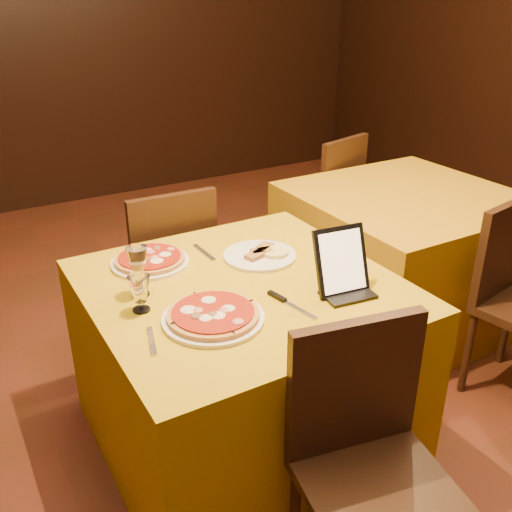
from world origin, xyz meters
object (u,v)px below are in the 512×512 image
main_table (243,366)px  side_table (402,257)px  wine_glass (139,271)px  pizza_near (213,316)px  water_glass (140,294)px  tablet (341,260)px  chair_side_far (318,202)px  pizza_far (150,260)px  chair_main_near (381,492)px  chair_main_far (164,269)px

main_table → side_table: 1.34m
main_table → wine_glass: size_ratio=5.79×
pizza_near → water_glass: 0.26m
pizza_near → side_table: bearing=22.7°
water_glass → tablet: 0.71m
chair_side_far → pizza_far: 1.79m
main_table → side_table: size_ratio=1.00×
side_table → chair_side_far: chair_side_far is taller
chair_main_near → chair_main_far: same height
main_table → pizza_near: pizza_near is taller
pizza_near → chair_main_far: bearing=78.4°
pizza_near → tablet: 0.50m
pizza_near → wine_glass: wine_glass is taller
wine_glass → tablet: 0.72m
chair_main_near → pizza_near: (-0.21, 0.63, 0.31)m
side_table → pizza_near: pizza_near is taller
main_table → water_glass: 0.59m
pizza_near → pizza_far: (-0.03, 0.51, 0.00)m
main_table → chair_side_far: chair_side_far is taller
pizza_far → side_table: bearing=4.2°
main_table → water_glass: bearing=179.7°
pizza_far → wine_glass: 0.27m
chair_side_far → tablet: (-0.98, -1.47, 0.41)m
chair_main_far → pizza_far: 0.63m
pizza_near → pizza_far: same height
chair_side_far → water_glass: size_ratio=7.00×
wine_glass → tablet: bearing=-27.3°
pizza_near → water_glass: (-0.18, 0.18, 0.05)m
chair_main_near → chair_main_far: 1.63m
chair_side_far → side_table: bearing=74.6°
water_glass → tablet: size_ratio=0.53×
wine_glass → chair_side_far: bearing=35.1°
chair_side_far → wine_glass: 2.02m
main_table → water_glass: (-0.39, 0.00, 0.44)m
chair_main_near → tablet: 0.77m
wine_glass → water_glass: (-0.04, -0.10, -0.03)m
chair_main_far → tablet: 1.16m
wine_glass → chair_main_near: bearing=-68.9°
side_table → chair_main_far: chair_main_far is taller
pizza_near → water_glass: water_glass is taller
wine_glass → tablet: tablet is taller
main_table → chair_side_far: (1.27, 1.25, 0.08)m
chair_main_far → side_table: bearing=165.2°
chair_main_far → tablet: size_ratio=3.73×
side_table → wine_glass: 1.72m
pizza_near → pizza_far: 0.51m
chair_main_near → wine_glass: size_ratio=4.79×
chair_main_far → chair_side_far: size_ratio=1.00×
chair_side_far → pizza_far: size_ratio=2.95×
chair_main_near → pizza_near: size_ratio=2.67×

